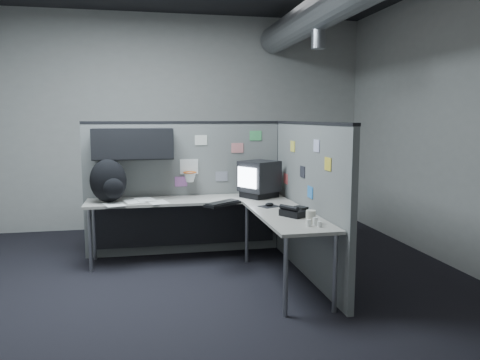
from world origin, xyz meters
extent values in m
cube|color=black|center=(0.00, 0.00, -0.01)|extent=(5.60, 5.60, 0.01)
cube|color=#9E9E99|center=(0.00, 2.80, 1.60)|extent=(5.60, 0.01, 3.20)
cube|color=#9E9E99|center=(0.00, -2.80, 1.60)|extent=(5.60, 0.01, 3.20)
cube|color=#9E9E99|center=(2.80, 0.00, 1.60)|extent=(0.01, 5.60, 3.20)
cylinder|color=slate|center=(1.40, 0.80, 2.60)|extent=(0.16, 0.16, 0.30)
cube|color=slate|center=(-0.08, 1.30, 0.80)|extent=(2.43, 0.06, 1.60)
cube|color=black|center=(-0.08, 1.30, 1.61)|extent=(2.43, 0.07, 0.03)
cube|color=black|center=(1.10, 1.30, 0.80)|extent=(0.07, 0.07, 1.60)
cube|color=black|center=(-0.70, 1.10, 1.38)|extent=(0.90, 0.35, 0.35)
cube|color=black|center=(-0.70, 0.93, 1.38)|extent=(0.90, 0.02, 0.33)
cube|color=silver|center=(-0.05, 1.26, 1.08)|extent=(0.22, 0.02, 0.18)
torus|color=#D85914|center=(-0.05, 1.17, 1.02)|extent=(0.16, 0.16, 0.01)
cone|color=white|center=(-0.05, 1.17, 0.96)|extent=(0.14, 0.14, 0.11)
cube|color=orange|center=(-0.95, 1.26, 1.02)|extent=(0.15, 0.01, 0.12)
cube|color=silver|center=(0.10, 1.26, 1.40)|extent=(0.15, 0.01, 0.12)
cube|color=gray|center=(0.35, 1.26, 0.95)|extent=(0.15, 0.01, 0.12)
cube|color=#D87F7F|center=(0.55, 1.26, 1.30)|extent=(0.15, 0.01, 0.12)
cube|color=#4CB266|center=(0.78, 1.26, 1.45)|extent=(0.15, 0.01, 0.12)
cube|color=#B266B2|center=(-0.15, 1.26, 0.90)|extent=(0.15, 0.01, 0.12)
cube|color=slate|center=(1.10, 0.22, 0.80)|extent=(0.06, 2.23, 1.60)
cube|color=black|center=(1.10, 0.22, 1.61)|extent=(0.07, 2.23, 0.03)
cube|color=#E5D84C|center=(1.06, 0.65, 1.35)|extent=(0.01, 0.15, 0.12)
cube|color=#26262D|center=(1.06, 0.30, 1.10)|extent=(0.01, 0.15, 0.12)
cube|color=silver|center=(1.06, -0.10, 1.40)|extent=(0.01, 0.15, 0.12)
cube|color=#CC4C4C|center=(1.06, 0.90, 0.95)|extent=(0.01, 0.15, 0.12)
cube|color=gold|center=(1.06, -0.40, 1.25)|extent=(0.01, 0.15, 0.12)
cube|color=#337FCC|center=(1.06, 0.05, 0.92)|extent=(0.01, 0.15, 0.12)
cube|color=#9C978D|center=(-0.10, 0.98, 0.71)|extent=(2.30, 0.56, 0.03)
cube|color=#9C978D|center=(0.78, -0.07, 0.71)|extent=(0.56, 1.55, 0.03)
cube|color=black|center=(-0.10, 1.20, 0.40)|extent=(2.18, 0.02, 0.55)
cylinder|color=gray|center=(-1.18, 0.76, 0.35)|extent=(0.04, 0.04, 0.70)
cylinder|color=gray|center=(-1.18, 1.20, 0.35)|extent=(0.04, 0.04, 0.70)
cylinder|color=gray|center=(0.56, 0.76, 0.35)|extent=(0.04, 0.04, 0.70)
cylinder|color=gray|center=(0.56, -0.78, 0.35)|extent=(0.04, 0.04, 0.70)
cylinder|color=gray|center=(1.00, -0.78, 0.35)|extent=(0.04, 0.04, 0.70)
cube|color=black|center=(0.75, 0.95, 0.77)|extent=(0.47, 0.46, 0.07)
cube|color=black|center=(0.75, 0.95, 0.98)|extent=(0.52, 0.52, 0.36)
cube|color=#D1E4F9|center=(0.58, 0.84, 0.98)|extent=(0.17, 0.26, 0.23)
cube|color=black|center=(0.24, 0.52, 0.74)|extent=(0.44, 0.40, 0.03)
cube|color=black|center=(0.24, 0.52, 0.76)|extent=(0.40, 0.36, 0.01)
cube|color=black|center=(0.72, 0.34, 0.73)|extent=(0.25, 0.23, 0.01)
ellipsoid|color=black|center=(0.72, 0.34, 0.75)|extent=(0.11, 0.09, 0.04)
cube|color=black|center=(0.83, -0.17, 0.76)|extent=(0.30, 0.31, 0.06)
cylinder|color=black|center=(0.77, -0.20, 0.82)|extent=(0.15, 0.21, 0.05)
cube|color=black|center=(0.89, -0.15, 0.80)|extent=(0.15, 0.16, 0.02)
cylinder|color=silver|center=(0.89, -0.58, 0.77)|extent=(0.05, 0.05, 0.07)
cylinder|color=silver|center=(0.81, -0.61, 0.76)|extent=(0.05, 0.05, 0.06)
cylinder|color=silver|center=(0.90, -0.66, 0.76)|extent=(0.04, 0.04, 0.05)
cylinder|color=#D85914|center=(0.87, -0.53, 0.77)|extent=(0.05, 0.05, 0.08)
cylinder|color=beige|center=(0.87, -0.52, 0.79)|extent=(0.10, 0.10, 0.12)
cube|color=white|center=(-0.44, 0.84, 0.73)|extent=(0.27, 0.33, 0.00)
cube|color=white|center=(-0.71, 0.91, 0.73)|extent=(0.27, 0.33, 0.00)
cube|color=white|center=(-0.91, 0.76, 0.74)|extent=(0.27, 0.33, 0.00)
cube|color=white|center=(-0.58, 1.00, 0.74)|extent=(0.27, 0.33, 0.00)
ellipsoid|color=black|center=(-0.98, 0.94, 0.98)|extent=(0.42, 0.32, 0.49)
ellipsoid|color=black|center=(-0.91, 0.79, 0.91)|extent=(0.23, 0.14, 0.22)
camera|label=1|loc=(-0.56, -4.40, 1.67)|focal=35.00mm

